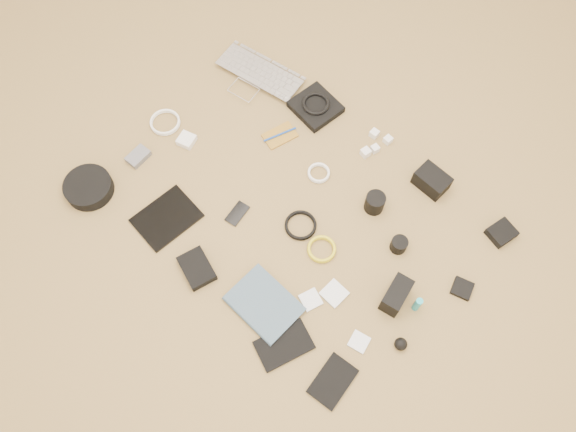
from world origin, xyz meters
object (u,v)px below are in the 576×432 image
Objects in this scene: tablet at (167,218)px; paperback at (246,322)px; dslr_camera at (432,181)px; laptop at (253,81)px; headphone_case at (89,187)px; phone at (237,214)px.

tablet is 0.95× the size of paperback.
dslr_camera is 1.03m from tablet.
dslr_camera is at bearing -1.43° from laptop.
dslr_camera is (0.86, 0.06, 0.02)m from laptop.
tablet is (0.17, -0.70, -0.01)m from laptop.
dslr_camera is 0.56× the size of tablet.
headphone_case reaches higher than paperback.
phone is 0.43m from paperback.
tablet is 2.33× the size of phone.
dslr_camera is at bearing 56.12° from tablet.
laptop reaches higher than tablet.
laptop is at bearing 119.25° from phone.
headphone_case reaches higher than tablet.
laptop is at bearing 112.07° from tablet.
headphone_case is (-0.32, -0.10, 0.02)m from tablet.
tablet is 0.33m from headphone_case.
paperback reaches higher than tablet.
headphone_case is at bearing -153.28° from tablet.
laptop is 2.03× the size of headphone_case.
phone is (0.36, -0.51, -0.01)m from laptop.
laptop is 1.64× the size of tablet.
laptop is 0.63m from phone.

